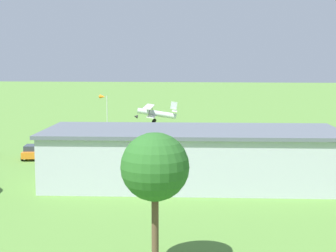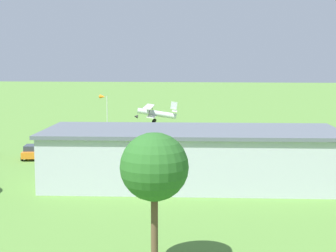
# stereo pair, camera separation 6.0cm
# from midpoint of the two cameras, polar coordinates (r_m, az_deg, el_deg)

# --- Properties ---
(ground_plane) EXTENTS (400.00, 400.00, 0.00)m
(ground_plane) POSITION_cam_midpoint_polar(r_m,az_deg,el_deg) (90.19, 1.00, -0.69)
(ground_plane) COLOR #568438
(hangar) EXTENTS (29.53, 12.59, 5.52)m
(hangar) POSITION_cam_midpoint_polar(r_m,az_deg,el_deg) (52.66, 2.58, -3.31)
(hangar) COLOR #B7BCC6
(hangar) RESTS_ON ground_plane
(biplane) EXTENTS (7.80, 9.56, 3.79)m
(biplane) POSITION_cam_midpoint_polar(r_m,az_deg,el_deg) (93.63, -1.39, 1.44)
(biplane) COLOR silver
(car_silver) EXTENTS (2.32, 4.83, 1.53)m
(car_silver) POSITION_cam_midpoint_polar(r_m,az_deg,el_deg) (67.16, 13.96, -2.93)
(car_silver) COLOR #B7B7BC
(car_silver) RESTS_ON ground_plane
(car_yellow) EXTENTS (2.02, 4.56, 1.74)m
(car_yellow) POSITION_cam_midpoint_polar(r_m,az_deg,el_deg) (66.63, -8.33, -2.80)
(car_yellow) COLOR gold
(car_yellow) RESTS_ON ground_plane
(car_orange) EXTENTS (2.49, 4.29, 1.73)m
(car_orange) POSITION_cam_midpoint_polar(r_m,az_deg,el_deg) (68.38, -14.43, -2.70)
(car_orange) COLOR orange
(car_orange) RESTS_ON ground_plane
(person_beside_truck) EXTENTS (0.47, 0.47, 1.68)m
(person_beside_truck) POSITION_cam_midpoint_polar(r_m,az_deg,el_deg) (64.75, 15.76, -3.33)
(person_beside_truck) COLOR #72338C
(person_beside_truck) RESTS_ON ground_plane
(person_watching_takeoff) EXTENTS (0.53, 0.53, 1.77)m
(person_watching_takeoff) POSITION_cam_midpoint_polar(r_m,az_deg,el_deg) (70.80, 6.31, -2.18)
(person_watching_takeoff) COLOR #72338C
(person_watching_takeoff) RESTS_ON ground_plane
(person_at_fence_line) EXTENTS (0.45, 0.45, 1.63)m
(person_at_fence_line) POSITION_cam_midpoint_polar(r_m,az_deg,el_deg) (70.07, 2.01, -2.30)
(person_at_fence_line) COLOR beige
(person_at_fence_line) RESTS_ON ground_plane
(person_near_hangar_door) EXTENTS (0.48, 0.48, 1.56)m
(person_near_hangar_door) POSITION_cam_midpoint_polar(r_m,az_deg,el_deg) (69.38, -2.68, -2.43)
(person_near_hangar_door) COLOR #33723F
(person_near_hangar_door) RESTS_ON ground_plane
(tree_behind_hangar_right) EXTENTS (4.01, 4.01, 8.18)m
(tree_behind_hangar_right) POSITION_cam_midpoint_polar(r_m,az_deg,el_deg) (30.71, -1.43, -4.49)
(tree_behind_hangar_right) COLOR brown
(tree_behind_hangar_right) RESTS_ON ground_plane
(windsock) EXTENTS (1.44, 1.33, 6.65)m
(windsock) POSITION_cam_midpoint_polar(r_m,az_deg,el_deg) (86.57, -6.94, 2.81)
(windsock) COLOR silver
(windsock) RESTS_ON ground_plane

